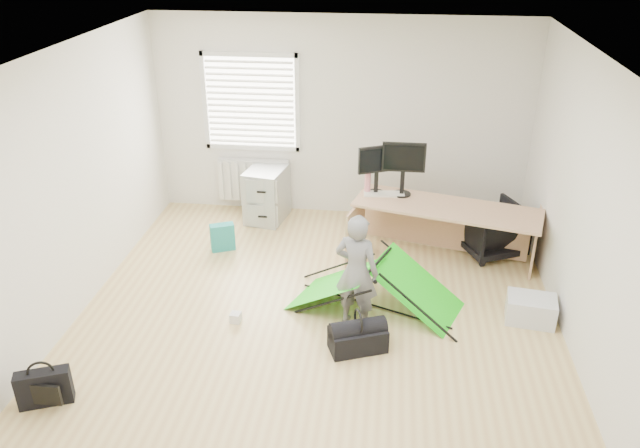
# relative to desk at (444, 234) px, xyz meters

# --- Properties ---
(ground) EXTENTS (5.50, 5.50, 0.00)m
(ground) POSITION_rel_desk_xyz_m (-1.37, -1.46, -0.37)
(ground) COLOR tan
(ground) RESTS_ON ground
(back_wall) EXTENTS (5.00, 0.02, 2.70)m
(back_wall) POSITION_rel_desk_xyz_m (-1.37, 1.29, 0.98)
(back_wall) COLOR silver
(back_wall) RESTS_ON ground
(window) EXTENTS (1.20, 0.06, 1.20)m
(window) POSITION_rel_desk_xyz_m (-2.57, 1.25, 1.18)
(window) COLOR silver
(window) RESTS_ON back_wall
(radiator) EXTENTS (1.00, 0.12, 0.60)m
(radiator) POSITION_rel_desk_xyz_m (-2.57, 1.21, 0.08)
(radiator) COLOR silver
(radiator) RESTS_ON back_wall
(desk) EXTENTS (2.26, 1.21, 0.74)m
(desk) POSITION_rel_desk_xyz_m (0.00, 0.00, 0.00)
(desk) COLOR tan
(desk) RESTS_ON ground
(filing_cabinet) EXTENTS (0.58, 0.71, 0.74)m
(filing_cabinet) POSITION_rel_desk_xyz_m (-2.34, 0.93, 0.00)
(filing_cabinet) COLOR #A9ACAE
(filing_cabinet) RESTS_ON ground
(monitor_left) EXTENTS (0.47, 0.28, 0.45)m
(monitor_left) POSITION_rel_desk_xyz_m (-0.84, 0.29, 0.59)
(monitor_left) COLOR black
(monitor_left) RESTS_ON desk
(monitor_right) EXTENTS (0.51, 0.11, 0.49)m
(monitor_right) POSITION_rel_desk_xyz_m (-0.53, 0.29, 0.61)
(monitor_right) COLOR black
(monitor_right) RESTS_ON desk
(keyboard) EXTENTS (0.50, 0.21, 0.02)m
(keyboard) POSITION_rel_desk_xyz_m (-0.74, 0.26, 0.38)
(keyboard) COLOR beige
(keyboard) RESTS_ON desk
(thermos) EXTENTS (0.10, 0.10, 0.27)m
(thermos) POSITION_rel_desk_xyz_m (-0.95, 0.31, 0.50)
(thermos) COLOR #CE737B
(thermos) RESTS_ON desk
(office_chair) EXTENTS (0.92, 0.93, 0.65)m
(office_chair) POSITION_rel_desk_xyz_m (0.59, 0.31, -0.04)
(office_chair) COLOR black
(office_chair) RESTS_ON ground
(person) EXTENTS (0.52, 0.42, 1.24)m
(person) POSITION_rel_desk_xyz_m (-0.96, -1.41, 0.25)
(person) COLOR slate
(person) RESTS_ON ground
(kite) EXTENTS (1.89, 1.36, 0.54)m
(kite) POSITION_rel_desk_xyz_m (-0.78, -1.08, -0.10)
(kite) COLOR #1CDF15
(kite) RESTS_ON ground
(storage_crate) EXTENTS (0.53, 0.41, 0.27)m
(storage_crate) POSITION_rel_desk_xyz_m (0.83, -1.15, -0.23)
(storage_crate) COLOR silver
(storage_crate) RESTS_ON ground
(tote_bag) EXTENTS (0.32, 0.24, 0.35)m
(tote_bag) POSITION_rel_desk_xyz_m (-2.72, -0.02, -0.19)
(tote_bag) COLOR teal
(tote_bag) RESTS_ON ground
(laptop_bag) EXTENTS (0.46, 0.29, 0.33)m
(laptop_bag) POSITION_rel_desk_xyz_m (-3.53, -2.89, -0.20)
(laptop_bag) COLOR black
(laptop_bag) RESTS_ON ground
(white_box) EXTENTS (0.11, 0.11, 0.10)m
(white_box) POSITION_rel_desk_xyz_m (-2.20, -1.53, -0.32)
(white_box) COLOR silver
(white_box) RESTS_ON ground
(duffel_bag) EXTENTS (0.61, 0.45, 0.24)m
(duffel_bag) POSITION_rel_desk_xyz_m (-0.91, -1.84, -0.25)
(duffel_bag) COLOR black
(duffel_bag) RESTS_ON ground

